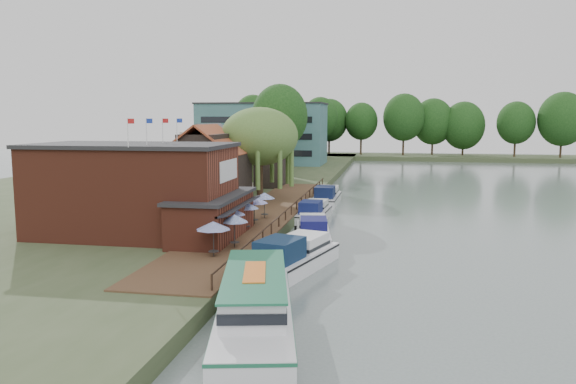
# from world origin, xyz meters

# --- Properties ---
(ground) EXTENTS (260.00, 260.00, 0.00)m
(ground) POSITION_xyz_m (0.00, 0.00, 0.00)
(ground) COLOR slate
(ground) RESTS_ON ground
(land_bank) EXTENTS (50.00, 140.00, 1.00)m
(land_bank) POSITION_xyz_m (-30.00, 35.00, 0.50)
(land_bank) COLOR #384728
(land_bank) RESTS_ON ground
(quay_deck) EXTENTS (6.00, 50.00, 0.10)m
(quay_deck) POSITION_xyz_m (-8.00, 10.00, 1.05)
(quay_deck) COLOR #47301E
(quay_deck) RESTS_ON land_bank
(quay_rail) EXTENTS (0.20, 49.00, 1.00)m
(quay_rail) POSITION_xyz_m (-5.30, 10.50, 1.50)
(quay_rail) COLOR black
(quay_rail) RESTS_ON land_bank
(pub) EXTENTS (20.00, 11.00, 7.30)m
(pub) POSITION_xyz_m (-14.00, -1.00, 4.65)
(pub) COLOR maroon
(pub) RESTS_ON land_bank
(hotel_block) EXTENTS (25.40, 12.40, 12.30)m
(hotel_block) POSITION_xyz_m (-22.00, 70.00, 7.15)
(hotel_block) COLOR #38666B
(hotel_block) RESTS_ON land_bank
(cottage_a) EXTENTS (8.60, 7.60, 8.50)m
(cottage_a) POSITION_xyz_m (-15.00, 14.00, 5.25)
(cottage_a) COLOR black
(cottage_a) RESTS_ON land_bank
(cottage_b) EXTENTS (9.60, 8.60, 8.50)m
(cottage_b) POSITION_xyz_m (-18.00, 24.00, 5.25)
(cottage_b) COLOR beige
(cottage_b) RESTS_ON land_bank
(cottage_c) EXTENTS (7.60, 7.60, 8.50)m
(cottage_c) POSITION_xyz_m (-14.00, 33.00, 5.25)
(cottage_c) COLOR black
(cottage_c) RESTS_ON land_bank
(willow) EXTENTS (8.60, 8.60, 10.43)m
(willow) POSITION_xyz_m (-10.50, 19.00, 6.21)
(willow) COLOR #476B2D
(willow) RESTS_ON land_bank
(umbrella_0) EXTENTS (2.32, 2.32, 2.38)m
(umbrella_0) POSITION_xyz_m (-7.49, -6.95, 2.29)
(umbrella_0) COLOR navy
(umbrella_0) RESTS_ON quay_deck
(umbrella_1) EXTENTS (2.01, 2.01, 2.38)m
(umbrella_1) POSITION_xyz_m (-6.87, -4.08, 2.29)
(umbrella_1) COLOR navy
(umbrella_1) RESTS_ON quay_deck
(umbrella_2) EXTENTS (2.11, 2.11, 2.38)m
(umbrella_2) POSITION_xyz_m (-7.88, -1.22, 2.29)
(umbrella_2) COLOR #1C2F9C
(umbrella_2) RESTS_ON quay_deck
(umbrella_3) EXTENTS (2.14, 2.14, 2.38)m
(umbrella_3) POSITION_xyz_m (-7.58, 1.85, 2.29)
(umbrella_3) COLOR navy
(umbrella_3) RESTS_ON quay_deck
(umbrella_4) EXTENTS (2.41, 2.41, 2.38)m
(umbrella_4) POSITION_xyz_m (-7.61, 4.79, 2.29)
(umbrella_4) COLOR navy
(umbrella_4) RESTS_ON quay_deck
(umbrella_5) EXTENTS (1.97, 1.97, 2.38)m
(umbrella_5) POSITION_xyz_m (-7.39, 7.71, 2.29)
(umbrella_5) COLOR navy
(umbrella_5) RESTS_ON quay_deck
(cruiser_0) EXTENTS (6.15, 10.96, 2.55)m
(cruiser_0) POSITION_xyz_m (-2.39, -5.43, 1.28)
(cruiser_0) COLOR white
(cruiser_0) RESTS_ON ground
(cruiser_1) EXTENTS (4.59, 9.92, 2.30)m
(cruiser_1) POSITION_xyz_m (-2.33, 3.59, 1.15)
(cruiser_1) COLOR white
(cruiser_1) RESTS_ON ground
(cruiser_2) EXTENTS (3.36, 9.12, 2.14)m
(cruiser_2) POSITION_xyz_m (-3.65, 13.69, 1.07)
(cruiser_2) COLOR silver
(cruiser_2) RESTS_ON ground
(cruiser_3) EXTENTS (3.19, 9.76, 2.36)m
(cruiser_3) POSITION_xyz_m (-3.58, 24.27, 1.18)
(cruiser_3) COLOR silver
(cruiser_3) RESTS_ON ground
(tour_boat) EXTENTS (6.35, 13.44, 2.82)m
(tour_boat) POSITION_xyz_m (-2.35, -16.44, 1.41)
(tour_boat) COLOR silver
(tour_boat) RESTS_ON ground
(swan) EXTENTS (0.44, 0.44, 0.44)m
(swan) POSITION_xyz_m (-2.59, -12.10, 0.22)
(swan) COLOR white
(swan) RESTS_ON ground
(bank_tree_0) EXTENTS (8.37, 8.37, 14.28)m
(bank_tree_0) POSITION_xyz_m (-12.68, 41.29, 8.14)
(bank_tree_0) COLOR #143811
(bank_tree_0) RESTS_ON land_bank
(bank_tree_1) EXTENTS (6.54, 6.54, 10.82)m
(bank_tree_1) POSITION_xyz_m (-18.45, 48.20, 6.41)
(bank_tree_1) COLOR #143811
(bank_tree_1) RESTS_ON land_bank
(bank_tree_2) EXTENTS (7.16, 7.16, 12.76)m
(bank_tree_2) POSITION_xyz_m (-16.26, 58.57, 7.38)
(bank_tree_2) COLOR #143811
(bank_tree_2) RESTS_ON land_bank
(bank_tree_3) EXTENTS (7.68, 7.68, 12.30)m
(bank_tree_3) POSITION_xyz_m (-18.51, 76.41, 7.15)
(bank_tree_3) COLOR #143811
(bank_tree_3) RESTS_ON land_bank
(bank_tree_4) EXTENTS (7.39, 7.39, 12.48)m
(bank_tree_4) POSITION_xyz_m (-14.72, 84.98, 7.24)
(bank_tree_4) COLOR #143811
(bank_tree_4) RESTS_ON land_bank
(bank_tree_5) EXTENTS (8.43, 8.43, 14.25)m
(bank_tree_5) POSITION_xyz_m (-13.14, 92.83, 8.12)
(bank_tree_5) COLOR #143811
(bank_tree_5) RESTS_ON land_bank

